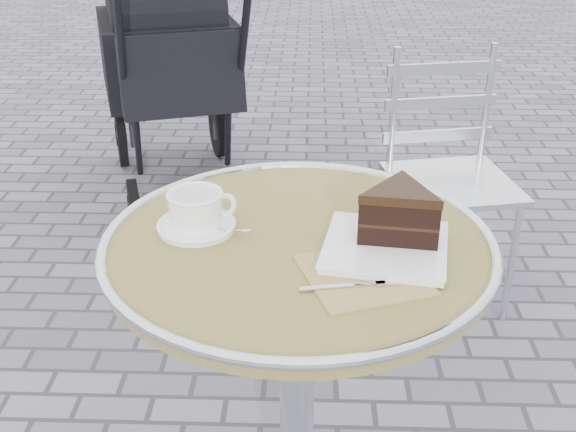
{
  "coord_description": "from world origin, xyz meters",
  "views": [
    {
      "loc": [
        0.02,
        -1.14,
        1.36
      ],
      "look_at": [
        -0.02,
        0.0,
        0.78
      ],
      "focal_mm": 45.0,
      "sensor_mm": 36.0,
      "label": 1
    }
  ],
  "objects_px": {
    "cafe_table": "(298,316)",
    "baby_stroller": "(171,70)",
    "cappuccino_set": "(197,213)",
    "cake_plate_set": "(396,222)",
    "bistro_chair": "(445,148)"
  },
  "relations": [
    {
      "from": "cake_plate_set",
      "to": "baby_stroller",
      "type": "xyz_separation_m",
      "value": [
        -0.75,
        1.9,
        -0.27
      ]
    },
    {
      "from": "bistro_chair",
      "to": "cafe_table",
      "type": "bearing_deg",
      "value": -125.05
    },
    {
      "from": "cappuccino_set",
      "to": "cake_plate_set",
      "type": "height_order",
      "value": "cake_plate_set"
    },
    {
      "from": "cappuccino_set",
      "to": "bistro_chair",
      "type": "xyz_separation_m",
      "value": [
        0.64,
        0.99,
        -0.25
      ]
    },
    {
      "from": "cappuccino_set",
      "to": "cake_plate_set",
      "type": "distance_m",
      "value": 0.36
    },
    {
      "from": "cafe_table",
      "to": "cappuccino_set",
      "type": "distance_m",
      "value": 0.28
    },
    {
      "from": "baby_stroller",
      "to": "cappuccino_set",
      "type": "bearing_deg",
      "value": -95.44
    },
    {
      "from": "cappuccino_set",
      "to": "baby_stroller",
      "type": "distance_m",
      "value": 1.9
    },
    {
      "from": "cake_plate_set",
      "to": "bistro_chair",
      "type": "relative_size",
      "value": 0.41
    },
    {
      "from": "cappuccino_set",
      "to": "bistro_chair",
      "type": "relative_size",
      "value": 0.2
    },
    {
      "from": "bistro_chair",
      "to": "cake_plate_set",
      "type": "bearing_deg",
      "value": -116.34
    },
    {
      "from": "cafe_table",
      "to": "baby_stroller",
      "type": "height_order",
      "value": "baby_stroller"
    },
    {
      "from": "cake_plate_set",
      "to": "baby_stroller",
      "type": "relative_size",
      "value": 0.28
    },
    {
      "from": "cappuccino_set",
      "to": "baby_stroller",
      "type": "bearing_deg",
      "value": 82.35
    },
    {
      "from": "cafe_table",
      "to": "cappuccino_set",
      "type": "bearing_deg",
      "value": 168.05
    }
  ]
}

